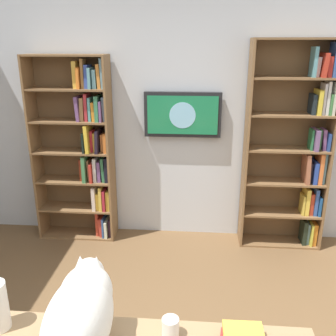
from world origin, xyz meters
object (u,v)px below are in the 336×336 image
bookshelf_left (297,148)px  wall_mounted_tv (183,115)px  cat (81,312)px  bookshelf_right (83,150)px  coffee_mug (170,328)px

bookshelf_left → wall_mounted_tv: size_ratio=2.68×
wall_mounted_tv → cat: size_ratio=1.17×
bookshelf_right → wall_mounted_tv: bearing=-175.2°
wall_mounted_tv → cat: 2.54m
bookshelf_left → coffee_mug: (1.10, 2.30, -0.25)m
bookshelf_left → bookshelf_right: bearing=0.1°
wall_mounted_tv → coffee_mug: wall_mounted_tv is taller
cat → coffee_mug: (-0.38, -0.10, -0.14)m
cat → bookshelf_left: bearing=-121.6°
coffee_mug → bookshelf_right: bearing=-64.5°
bookshelf_right → cat: bookshelf_right is taller
bookshelf_left → cat: bearing=58.4°
bookshelf_right → coffee_mug: bearing=115.5°
bookshelf_left → cat: 2.82m
bookshelf_right → wall_mounted_tv: bookshelf_right is taller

